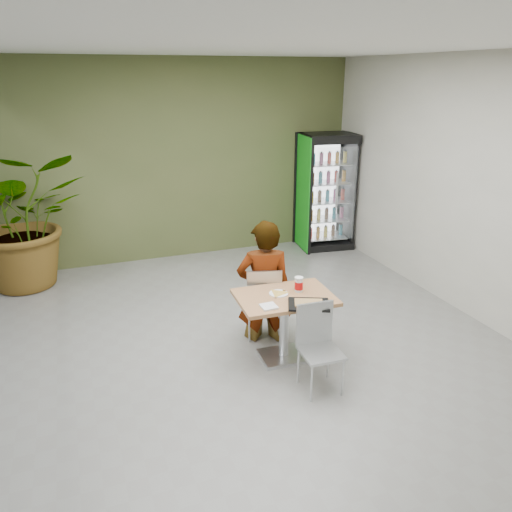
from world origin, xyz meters
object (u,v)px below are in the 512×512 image
object	(u,v)px
seated_woman	(264,293)
potted_plant	(23,220)
dining_table	(284,314)
cafeteria_tray	(309,305)
chair_near	(318,340)
beverage_fridge	(326,192)
soda_cup	(299,285)
chair_far	(263,298)

from	to	relation	value
seated_woman	potted_plant	xyz separation A→B (m)	(-2.65, 2.66, 0.41)
dining_table	potted_plant	xyz separation A→B (m)	(-2.68, 3.18, 0.45)
cafeteria_tray	chair_near	bearing A→B (deg)	-94.55
beverage_fridge	soda_cup	bearing A→B (deg)	-115.41
chair_far	soda_cup	world-z (taller)	soda_cup
soda_cup	beverage_fridge	size ratio (longest dim) A/B	0.08
chair_far	dining_table	bearing A→B (deg)	111.53
seated_woman	soda_cup	xyz separation A→B (m)	(0.21, -0.47, 0.26)
chair_near	beverage_fridge	bearing A→B (deg)	64.00
beverage_fridge	cafeteria_tray	bearing A→B (deg)	-113.41
dining_table	cafeteria_tray	size ratio (longest dim) A/B	2.53
chair_far	chair_near	world-z (taller)	chair_far
chair_far	chair_near	distance (m)	1.06
seated_woman	cafeteria_tray	size ratio (longest dim) A/B	4.23
chair_far	potted_plant	size ratio (longest dim) A/B	0.45
chair_near	beverage_fridge	world-z (taller)	beverage_fridge
chair_far	cafeteria_tray	world-z (taller)	chair_far
dining_table	chair_near	world-z (taller)	chair_near
potted_plant	chair_far	bearing A→B (deg)	-45.85
dining_table	chair_near	bearing A→B (deg)	-79.10
seated_woman	soda_cup	distance (m)	0.58
dining_table	chair_near	size ratio (longest dim) A/B	1.20
chair_near	cafeteria_tray	distance (m)	0.37
chair_near	seated_woman	world-z (taller)	seated_woman
chair_far	beverage_fridge	xyz separation A→B (m)	(2.24, 2.75, 0.47)
chair_near	soda_cup	xyz separation A→B (m)	(0.07, 0.61, 0.32)
seated_woman	beverage_fridge	xyz separation A→B (m)	(2.22, 2.71, 0.43)
dining_table	soda_cup	size ratio (longest dim) A/B	6.29
chair_near	beverage_fridge	xyz separation A→B (m)	(2.08, 3.79, 0.49)
soda_cup	potted_plant	distance (m)	4.25
chair_near	cafeteria_tray	bearing A→B (deg)	88.18
beverage_fridge	chair_far	bearing A→B (deg)	-122.38
dining_table	chair_near	distance (m)	0.57
chair_near	beverage_fridge	size ratio (longest dim) A/B	0.43
chair_near	cafeteria_tray	xyz separation A→B (m)	(0.02, 0.26, 0.26)
beverage_fridge	potted_plant	xyz separation A→B (m)	(-4.87, -0.05, -0.01)
dining_table	seated_woman	xyz separation A→B (m)	(-0.03, 0.52, 0.03)
chair_far	cafeteria_tray	size ratio (longest dim) A/B	2.17
chair_far	beverage_fridge	world-z (taller)	beverage_fridge
potted_plant	dining_table	bearing A→B (deg)	-49.92
dining_table	beverage_fridge	xyz separation A→B (m)	(2.19, 3.23, 0.46)
potted_plant	soda_cup	bearing A→B (deg)	-47.66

